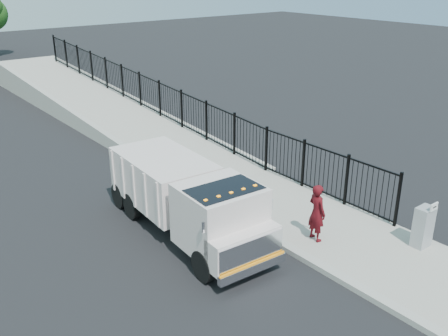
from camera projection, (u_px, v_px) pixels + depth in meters
ground at (270, 240)px, 15.31m from camera, size 120.00×120.00×0.00m
sidewalk at (362, 244)px, 14.95m from camera, size 3.55×12.00×0.12m
curb at (319, 266)px, 13.83m from camera, size 0.30×12.00×0.16m
ramp at (102, 115)px, 28.14m from camera, size 3.95×24.06×3.19m
iron_fence at (160, 110)px, 25.72m from camera, size 0.10×28.00×1.80m
truck at (188, 197)px, 15.11m from camera, size 2.58×6.86×2.31m
worker at (317, 213)px, 14.78m from camera, size 0.52×0.71×1.79m
utility_cabinet at (423, 227)px, 14.52m from camera, size 0.55×0.40×1.25m
arrow_sign at (434, 207)px, 14.08m from camera, size 0.35×0.04×0.22m
debris at (263, 211)px, 16.76m from camera, size 0.36×0.36×0.09m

